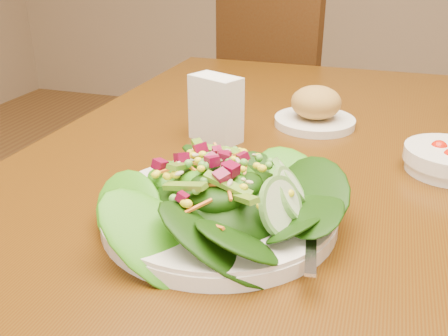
{
  "coord_description": "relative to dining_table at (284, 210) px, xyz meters",
  "views": [
    {
      "loc": [
        0.14,
        -0.77,
        1.08
      ],
      "look_at": [
        -0.04,
        -0.21,
        0.82
      ],
      "focal_mm": 40.0,
      "sensor_mm": 36.0,
      "label": 1
    }
  ],
  "objects": [
    {
      "name": "napkin_holder",
      "position": [
        -0.14,
        0.04,
        0.16
      ],
      "size": [
        0.1,
        0.08,
        0.12
      ],
      "rotation": [
        0.0,
        0.0,
        -0.41
      ],
      "color": "white",
      "rests_on": "dining_table"
    },
    {
      "name": "chair_far",
      "position": [
        -0.22,
        1.08,
        -0.13
      ],
      "size": [
        0.6,
        0.6,
        0.99
      ],
      "rotation": [
        0.0,
        0.0,
        2.74
      ],
      "color": "#382511",
      "rests_on": "ground_plane"
    },
    {
      "name": "dining_table",
      "position": [
        0.0,
        0.0,
        0.0
      ],
      "size": [
        0.9,
        1.4,
        0.75
      ],
      "color": "#472C0A",
      "rests_on": "ground_plane"
    },
    {
      "name": "bread_plate",
      "position": [
        0.02,
        0.18,
        0.13
      ],
      "size": [
        0.16,
        0.16,
        0.08
      ],
      "color": "white",
      "rests_on": "dining_table"
    },
    {
      "name": "salad_plate",
      "position": [
        -0.03,
        -0.23,
        0.13
      ],
      "size": [
        0.31,
        0.31,
        0.09
      ],
      "rotation": [
        0.0,
        0.0,
        -0.19
      ],
      "color": "white",
      "rests_on": "dining_table"
    }
  ]
}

